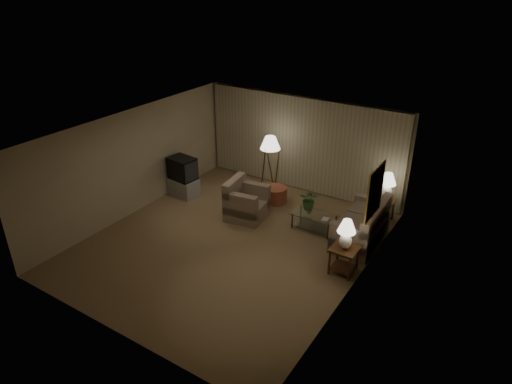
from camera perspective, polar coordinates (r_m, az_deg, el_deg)
ground at (r=10.76m, az=-3.03°, el=-6.21°), size 7.00×7.00×0.00m
room_shell at (r=11.08m, az=1.37°, el=4.97°), size 6.04×7.02×2.72m
sofa at (r=10.85m, az=12.94°, el=-4.22°), size 1.79×0.96×0.78m
armchair at (r=11.56m, az=-1.15°, el=-1.41°), size 1.19×1.16×0.80m
side_table_near at (r=9.71m, az=10.94°, el=-7.81°), size 0.54×0.54×0.60m
side_table_far at (r=11.87m, az=15.75°, el=-1.73°), size 0.48×0.40×0.60m
table_lamp_near at (r=9.40m, az=11.24°, el=-4.89°), size 0.38×0.38×0.66m
table_lamp_far at (r=11.60m, az=16.12°, el=0.97°), size 0.41×0.41×0.70m
coffee_table at (r=11.18m, az=7.27°, el=-3.41°), size 1.09×0.60×0.41m
tv_cabinet at (r=12.93m, az=-9.02°, el=0.66°), size 0.95×0.71×0.50m
crt_tv at (r=12.70m, az=-9.20°, el=2.93°), size 0.84×0.69×0.62m
floor_lamp at (r=12.58m, az=1.76°, el=3.44°), size 0.55×0.55×1.71m
ottoman at (r=12.44m, az=2.43°, el=-0.29°), size 0.78×0.78×0.43m
vase at (r=11.13m, az=6.63°, el=-2.27°), size 0.18×0.18×0.14m
flowers at (r=10.98m, az=6.72°, el=-0.76°), size 0.53×0.48×0.52m
book at (r=10.94m, az=8.26°, el=-3.31°), size 0.18×0.23×0.02m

